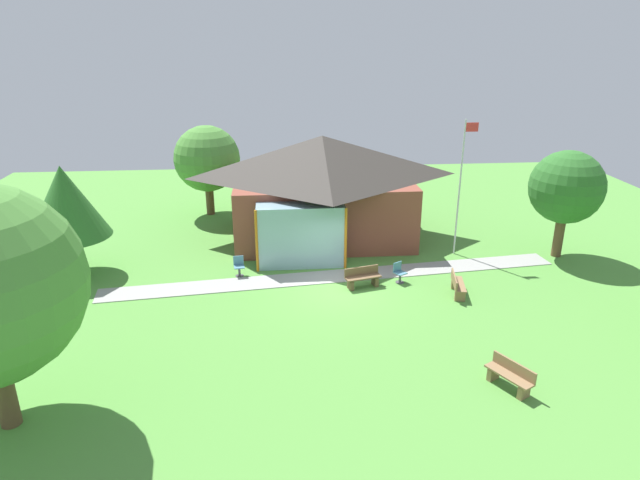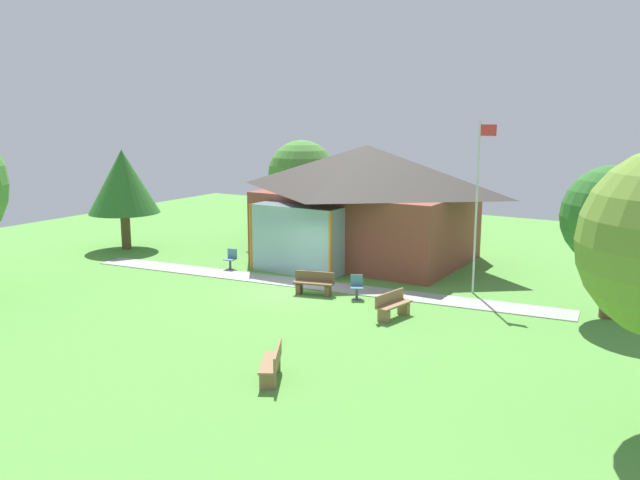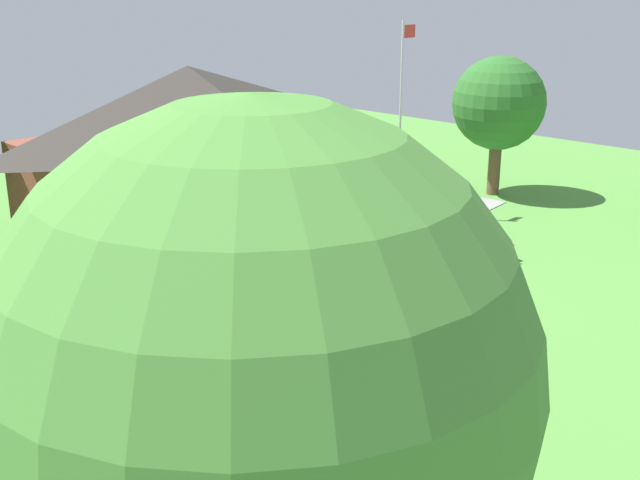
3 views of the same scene
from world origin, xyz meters
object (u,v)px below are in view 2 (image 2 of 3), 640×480
(pavilion, at_px, (364,201))
(bench_front_right, at_px, (272,365))
(tree_east_hedge, at_px, (614,218))
(patio_chair_west, at_px, (231,260))
(patio_chair_lawn_spare, at_px, (357,287))
(tree_behind_pavilion_left, at_px, (302,174))
(bench_mid_right, at_px, (393,306))
(flagpole, at_px, (478,200))
(tree_west_hedge, at_px, (123,182))
(bench_rear_near_path, at_px, (314,284))

(pavilion, height_order, bench_front_right, pavilion)
(tree_east_hedge, bearing_deg, patio_chair_west, -176.12)
(patio_chair_lawn_spare, height_order, tree_behind_pavilion_left, tree_behind_pavilion_left)
(bench_mid_right, bearing_deg, flagpole, 174.10)
(flagpole, distance_m, patio_chair_lawn_spare, 5.40)
(bench_front_right, bearing_deg, tree_west_hedge, 29.31)
(flagpole, xyz_separation_m, tree_east_hedge, (4.68, -0.69, -0.15))
(tree_behind_pavilion_left, bearing_deg, bench_rear_near_path, -55.38)
(bench_rear_near_path, bearing_deg, tree_behind_pavilion_left, -69.97)
(bench_mid_right, relative_size, patio_chair_west, 1.81)
(bench_rear_near_path, xyz_separation_m, patio_chair_west, (-5.13, 1.58, 0.01))
(flagpole, distance_m, bench_rear_near_path, 6.67)
(patio_chair_west, bearing_deg, bench_mid_right, 154.75)
(patio_chair_west, relative_size, tree_east_hedge, 0.17)
(patio_chair_west, bearing_deg, flagpole, -179.15)
(patio_chair_west, height_order, tree_east_hedge, tree_east_hedge)
(pavilion, xyz_separation_m, flagpole, (6.11, -2.91, 0.77))
(tree_behind_pavilion_left, relative_size, tree_east_hedge, 1.02)
(tree_behind_pavilion_left, bearing_deg, patio_chair_west, -76.80)
(patio_chair_west, bearing_deg, pavilion, -139.48)
(patio_chair_west, height_order, tree_behind_pavilion_left, tree_behind_pavilion_left)
(bench_front_right, height_order, patio_chair_west, patio_chair_west)
(flagpole, relative_size, tree_east_hedge, 1.27)
(patio_chair_lawn_spare, bearing_deg, patio_chair_west, -40.73)
(bench_front_right, bearing_deg, bench_rear_near_path, -4.91)
(bench_mid_right, distance_m, tree_west_hedge, 16.42)
(flagpole, bearing_deg, tree_west_hedge, -176.65)
(pavilion, height_order, bench_mid_right, pavilion)
(tree_behind_pavilion_left, bearing_deg, patio_chair_lawn_spare, -48.94)
(bench_mid_right, distance_m, tree_behind_pavilion_left, 16.07)
(tree_east_hedge, bearing_deg, tree_behind_pavilion_left, 154.95)
(bench_mid_right, height_order, patio_chair_west, patio_chair_west)
(patio_chair_lawn_spare, distance_m, tree_east_hedge, 8.82)
(tree_west_hedge, bearing_deg, bench_rear_near_path, -10.56)
(bench_rear_near_path, bearing_deg, tree_east_hedge, -179.57)
(tree_west_hedge, bearing_deg, patio_chair_lawn_spare, -8.03)
(pavilion, height_order, patio_chair_lawn_spare, pavilion)
(tree_east_hedge, bearing_deg, pavilion, 161.56)
(pavilion, height_order, tree_behind_pavilion_left, pavilion)
(pavilion, xyz_separation_m, bench_rear_near_path, (1.16, -6.18, -2.29))
(bench_front_right, bearing_deg, tree_behind_pavilion_left, 1.59)
(pavilion, bearing_deg, tree_behind_pavilion_left, 144.77)
(bench_front_right, bearing_deg, patio_chair_lawn_spare, -16.81)
(pavilion, bearing_deg, flagpole, -25.44)
(bench_rear_near_path, height_order, bench_mid_right, same)
(bench_front_right, xyz_separation_m, tree_east_hedge, (6.39, 9.83, 2.91))
(pavilion, xyz_separation_m, tree_east_hedge, (10.79, -3.60, 0.62))
(pavilion, distance_m, tree_west_hedge, 11.69)
(pavilion, bearing_deg, bench_front_right, -71.85)
(pavilion, distance_m, bench_front_right, 14.32)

